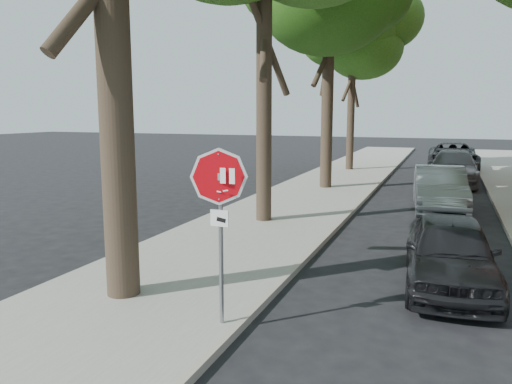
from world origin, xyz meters
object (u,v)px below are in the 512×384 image
Objects in this scene: car_b at (440,189)px; car_d at (453,157)px; car_c at (453,168)px; stop_sign at (220,202)px; tree_far at (353,36)px; car_a at (450,253)px.

car_b is 12.42m from car_d.
car_c is (0.47, 6.70, 0.03)m from car_b.
tree_far is (-2.02, 21.14, 5.26)m from stop_sign.
tree_far reaches higher than car_c.
stop_sign reaches higher than car_b.
tree_far is 9.08m from car_c.
car_b is (-0.32, 7.69, 0.06)m from car_a.
stop_sign is at bearing -99.27° from car_c.
stop_sign reaches higher than car_c.
car_c is (5.32, -3.52, -6.46)m from tree_far.
car_c is at bearing 79.39° from stop_sign.
car_b reaches higher than car_a.
tree_far reaches higher than car_d.
car_a is 7.69m from car_b.
car_c reaches higher than car_b.
car_c is 5.71m from car_d.
car_d is at bearing 91.35° from car_c.
stop_sign is 4.69m from car_a.
tree_far is at bearing 102.26° from car_a.
stop_sign is 0.59× the size of car_b.
tree_far is 8.63m from car_d.
car_d reaches higher than car_c.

